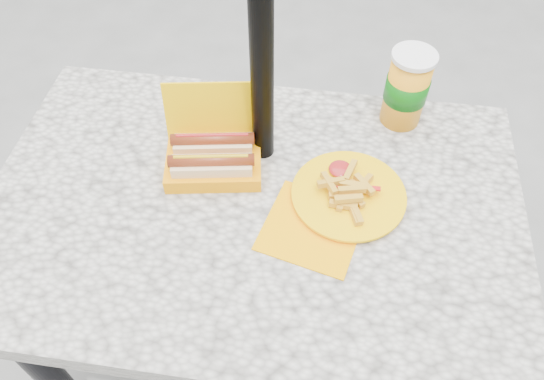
# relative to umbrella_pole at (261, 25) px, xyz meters

# --- Properties ---
(ground) EXTENTS (60.00, 60.00, 0.00)m
(ground) POSITION_rel_umbrella_pole_xyz_m (0.00, -0.16, -1.10)
(ground) COLOR slate
(picnic_table) EXTENTS (1.20, 0.80, 0.75)m
(picnic_table) POSITION_rel_umbrella_pole_xyz_m (0.00, -0.16, -0.46)
(picnic_table) COLOR beige
(picnic_table) RESTS_ON ground
(umbrella_pole) EXTENTS (0.05, 0.05, 2.20)m
(umbrella_pole) POSITION_rel_umbrella_pole_xyz_m (0.00, 0.00, 0.00)
(umbrella_pole) COLOR black
(umbrella_pole) RESTS_ON ground
(hotdog_box) EXTENTS (0.24, 0.21, 0.18)m
(hotdog_box) POSITION_rel_umbrella_pole_xyz_m (-0.11, -0.07, -0.31)
(hotdog_box) COLOR #FFC000
(hotdog_box) RESTS_ON picnic_table
(fries_plate) EXTENTS (0.32, 0.34, 0.05)m
(fries_plate) POSITION_rel_umbrella_pole_xyz_m (0.20, -0.12, -0.34)
(fries_plate) COLOR #FFA500
(fries_plate) RESTS_ON picnic_table
(soda_cup) EXTENTS (0.11, 0.11, 0.20)m
(soda_cup) POSITION_rel_umbrella_pole_xyz_m (0.32, 0.16, -0.25)
(soda_cup) COLOR #FC9D17
(soda_cup) RESTS_ON picnic_table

